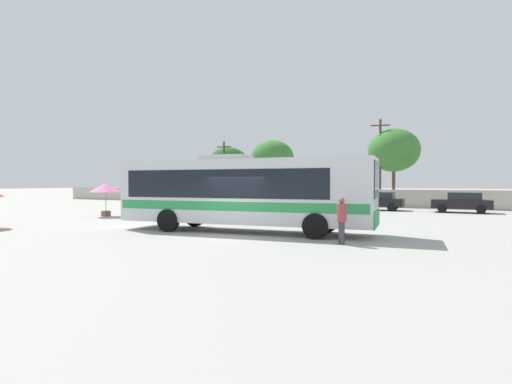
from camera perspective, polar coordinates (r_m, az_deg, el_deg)
ground_plane at (r=26.11m, az=7.86°, el=-3.64°), size 300.00×300.00×0.00m
perimeter_wall at (r=39.30m, az=14.63°, el=-0.82°), size 80.00×0.30×1.64m
coach_bus_silver_green at (r=18.51m, az=-2.19°, el=0.18°), size 11.97×3.86×3.52m
attendant_by_bus_door at (r=15.02m, az=12.01°, el=-3.61°), size 0.49×0.49×1.71m
vendor_umbrella_secondary_pink at (r=28.88m, az=-20.45°, el=0.49°), size 2.15×2.15×2.22m
parked_car_leftmost_maroon at (r=38.89m, az=-1.72°, el=-0.85°), size 4.38×2.12×1.48m
parked_car_second_maroon at (r=36.55m, az=6.54°, el=-1.02°), size 4.29×2.19×1.46m
parked_car_third_black at (r=34.66m, az=16.77°, el=-1.17°), size 4.20×2.04×1.49m
parked_car_rightmost_black at (r=34.10m, az=27.11°, el=-1.26°), size 4.12×2.01×1.53m
utility_pole_near at (r=47.66m, az=-4.55°, el=3.06°), size 1.80×0.24×7.08m
utility_pole_far at (r=41.93m, az=17.12°, el=4.26°), size 1.77×0.57×8.54m
roadside_tree_left at (r=51.29m, az=-3.92°, el=3.80°), size 5.32×5.32×6.75m
roadside_tree_midleft at (r=49.07m, az=2.33°, el=4.77°), size 5.19×5.19×7.43m
roadside_tree_midright at (r=42.92m, az=18.89°, el=5.59°), size 5.08×5.08×7.68m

